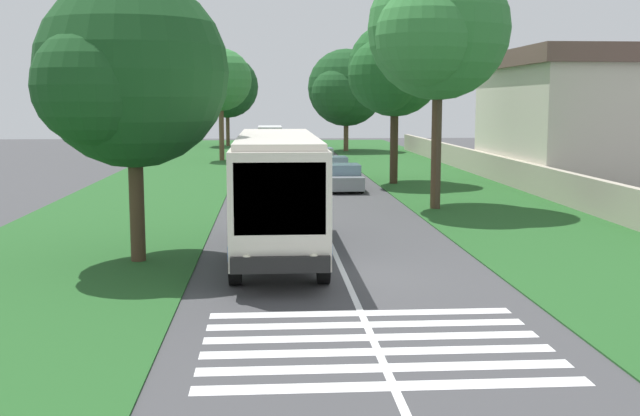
# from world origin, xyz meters

# --- Properties ---
(ground) EXTENTS (160.00, 160.00, 0.00)m
(ground) POSITION_xyz_m (0.00, 0.00, 0.00)
(ground) COLOR #424244
(grass_verge_left) EXTENTS (120.00, 8.00, 0.04)m
(grass_verge_left) POSITION_xyz_m (15.00, 8.20, 0.02)
(grass_verge_left) COLOR #235623
(grass_verge_left) RESTS_ON ground
(grass_verge_right) EXTENTS (120.00, 8.00, 0.04)m
(grass_verge_right) POSITION_xyz_m (15.00, -8.20, 0.02)
(grass_verge_right) COLOR #235623
(grass_verge_right) RESTS_ON ground
(centre_line) EXTENTS (110.00, 0.16, 0.01)m
(centre_line) POSITION_xyz_m (15.00, 0.00, 0.00)
(centre_line) COLOR silver
(centre_line) RESTS_ON ground
(coach_bus) EXTENTS (11.16, 2.62, 3.73)m
(coach_bus) POSITION_xyz_m (3.14, 1.80, 2.15)
(coach_bus) COLOR silver
(coach_bus) RESTS_ON ground
(zebra_crossing) EXTENTS (4.95, 6.80, 0.01)m
(zebra_crossing) POSITION_xyz_m (-5.99, 0.00, 0.00)
(zebra_crossing) COLOR silver
(zebra_crossing) RESTS_ON ground
(trailing_car_0) EXTENTS (4.30, 1.78, 1.43)m
(trailing_car_0) POSITION_xyz_m (20.49, -2.00, 0.67)
(trailing_car_0) COLOR gray
(trailing_car_0) RESTS_ON ground
(trailing_car_1) EXTENTS (4.30, 1.78, 1.43)m
(trailing_car_1) POSITION_xyz_m (26.19, -1.90, 0.67)
(trailing_car_1) COLOR #B7A893
(trailing_car_1) RESTS_ON ground
(trailing_car_2) EXTENTS (4.30, 1.78, 1.43)m
(trailing_car_2) POSITION_xyz_m (35.23, -1.79, 0.67)
(trailing_car_2) COLOR gold
(trailing_car_2) RESTS_ON ground
(trailing_car_3) EXTENTS (4.30, 1.78, 1.43)m
(trailing_car_3) POSITION_xyz_m (41.06, -1.79, 0.67)
(trailing_car_3) COLOR gold
(trailing_car_3) RESTS_ON ground
(trailing_minibus_0) EXTENTS (6.00, 2.14, 2.53)m
(trailing_minibus_0) POSITION_xyz_m (49.66, 1.89, 1.55)
(trailing_minibus_0) COLOR silver
(trailing_minibus_0) RESTS_ON ground
(roadside_tree_left_0) EXTENTS (6.26, 5.55, 8.32)m
(roadside_tree_left_0) POSITION_xyz_m (2.32, 6.08, 5.46)
(roadside_tree_left_0) COLOR #4C3826
(roadside_tree_left_0) RESTS_ON grass_verge_left
(roadside_tree_left_1) EXTENTS (6.02, 4.96, 8.93)m
(roadside_tree_left_1) POSITION_xyz_m (42.06, 5.95, 6.33)
(roadside_tree_left_1) COLOR brown
(roadside_tree_left_1) RESTS_ON grass_verge_left
(roadside_tree_left_2) EXTENTS (8.12, 6.61, 9.59)m
(roadside_tree_left_2) POSITION_xyz_m (62.72, 6.56, 6.13)
(roadside_tree_left_2) COLOR brown
(roadside_tree_left_2) RESTS_ON grass_verge_left
(roadside_tree_right_0) EXTENTS (8.82, 7.31, 9.68)m
(roadside_tree_right_0) POSITION_xyz_m (53.24, -5.22, 5.86)
(roadside_tree_right_0) COLOR brown
(roadside_tree_right_0) RESTS_ON grass_verge_right
(roadside_tree_right_1) EXTENTS (7.42, 6.16, 10.91)m
(roadside_tree_right_1) POSITION_xyz_m (13.00, -5.15, 7.69)
(roadside_tree_right_1) COLOR #4C3826
(roadside_tree_right_1) RESTS_ON grass_verge_right
(roadside_tree_right_2) EXTENTS (6.92, 5.54, 9.25)m
(roadside_tree_right_2) POSITION_xyz_m (23.52, -4.99, 6.39)
(roadside_tree_right_2) COLOR #3D2D1E
(roadside_tree_right_2) RESTS_ON grass_verge_right
(utility_pole) EXTENTS (0.24, 1.40, 7.05)m
(utility_pole) POSITION_xyz_m (12.80, -5.39, 3.70)
(utility_pole) COLOR #473828
(utility_pole) RESTS_ON grass_verge_right
(roadside_wall) EXTENTS (70.00, 0.40, 1.51)m
(roadside_wall) POSITION_xyz_m (20.00, -11.60, 0.80)
(roadside_wall) COLOR #B2A893
(roadside_wall) RESTS_ON grass_verge_right
(roadside_building) EXTENTS (14.05, 10.38, 7.65)m
(roadside_building) POSITION_xyz_m (23.60, -16.66, 3.87)
(roadside_building) COLOR beige
(roadside_building) RESTS_ON ground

